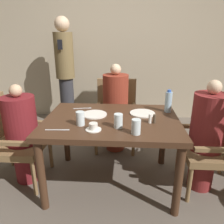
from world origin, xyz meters
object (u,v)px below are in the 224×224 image
at_px(diner_in_left_chair, 22,134).
at_px(chair_right_side, 221,144).
at_px(plate_main_left, 142,113).
at_px(plate_main_right, 94,114).
at_px(diner_in_right_chair, 206,136).
at_px(standing_host, 65,70).
at_px(water_bottle, 168,102).
at_px(chair_far_side, 116,111).
at_px(chair_left_side, 9,138).
at_px(glass_tall_near, 118,121).
at_px(teacup_with_saucer, 93,127).
at_px(glass_tall_far, 80,118).
at_px(diner_in_far_chair, 115,108).
at_px(glass_tall_mid, 136,127).

height_order(diner_in_left_chair, chair_right_side, diner_in_left_chair).
distance_m(plate_main_left, plate_main_right, 0.49).
xyz_separation_m(diner_in_right_chair, standing_host, (-1.75, 1.51, 0.37)).
xyz_separation_m(chair_right_side, water_bottle, (-0.49, 0.23, 0.35)).
distance_m(chair_far_side, plate_main_left, 0.82).
relative_size(diner_in_left_chair, chair_right_side, 1.15).
distance_m(chair_left_side, standing_host, 1.59).
distance_m(diner_in_right_chair, glass_tall_near, 0.89).
height_order(teacup_with_saucer, glass_tall_near, glass_tall_near).
distance_m(chair_left_side, plate_main_left, 1.38).
relative_size(plate_main_left, plate_main_right, 1.00).
bearing_deg(teacup_with_saucer, chair_far_side, 83.26).
distance_m(chair_far_side, glass_tall_near, 1.13).
relative_size(diner_in_left_chair, glass_tall_far, 8.38).
height_order(diner_in_right_chair, water_bottle, diner_in_right_chair).
relative_size(diner_in_left_chair, water_bottle, 4.46).
height_order(chair_left_side, diner_in_right_chair, diner_in_right_chair).
bearing_deg(chair_right_side, teacup_with_saucer, -167.08).
bearing_deg(glass_tall_near, glass_tall_far, 173.96).
height_order(chair_far_side, teacup_with_saucer, chair_far_side).
height_order(diner_in_far_chair, water_bottle, diner_in_far_chair).
height_order(chair_left_side, standing_host, standing_host).
bearing_deg(plate_main_right, chair_far_side, 77.09).
xyz_separation_m(chair_far_side, chair_right_side, (1.05, -0.88, 0.00)).
bearing_deg(chair_far_side, glass_tall_mid, -79.72).
bearing_deg(diner_in_left_chair, water_bottle, 8.87).
bearing_deg(glass_tall_mid, chair_right_side, 21.22).
distance_m(standing_host, teacup_with_saucer, 1.93).
xyz_separation_m(chair_right_side, plate_main_left, (-0.75, 0.15, 0.24)).
xyz_separation_m(standing_host, plate_main_left, (1.15, -1.36, -0.21)).
relative_size(water_bottle, glass_tall_far, 1.88).
bearing_deg(water_bottle, glass_tall_far, -154.14).
bearing_deg(diner_in_far_chair, plate_main_right, -105.68).
bearing_deg(plate_main_left, glass_tall_near, -122.64).
distance_m(chair_left_side, glass_tall_far, 0.86).
bearing_deg(diner_in_left_chair, glass_tall_far, -15.07).
xyz_separation_m(chair_right_side, glass_tall_far, (-1.32, -0.17, 0.30)).
xyz_separation_m(diner_in_left_chair, standing_host, (0.06, 1.51, 0.40)).
height_order(chair_far_side, diner_in_right_chair, diner_in_right_chair).
xyz_separation_m(diner_in_right_chair, plate_main_right, (-1.09, 0.09, 0.16)).
bearing_deg(glass_tall_near, standing_host, 118.09).
xyz_separation_m(diner_in_left_chair, teacup_with_saucer, (0.77, -0.27, 0.21)).
xyz_separation_m(diner_in_left_chair, glass_tall_mid, (1.12, -0.32, 0.25)).
xyz_separation_m(diner_in_far_chair, glass_tall_near, (0.07, -0.94, 0.20)).
distance_m(diner_in_left_chair, standing_host, 1.56).
height_order(diner_in_far_chair, teacup_with_saucer, diner_in_far_chair).
xyz_separation_m(teacup_with_saucer, glass_tall_far, (-0.13, 0.10, 0.04)).
bearing_deg(chair_right_side, glass_tall_near, -168.01).
height_order(chair_left_side, glass_tall_near, chair_left_side).
relative_size(diner_in_right_chair, teacup_with_saucer, 8.27).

